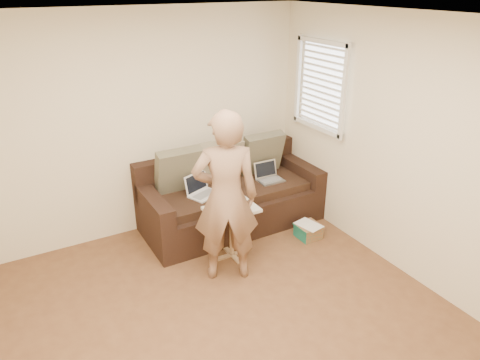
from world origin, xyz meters
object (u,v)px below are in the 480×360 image
at_px(laptop_white, 205,195).
at_px(side_table, 232,232).
at_px(person, 226,198).
at_px(laptop_silver, 271,181).
at_px(striped_box, 308,231).
at_px(sofa, 232,194).
at_px(drinking_glass, 217,205).

xyz_separation_m(laptop_white, side_table, (0.05, -0.57, -0.22)).
height_order(laptop_white, person, person).
height_order(laptop_silver, striped_box, laptop_silver).
relative_size(laptop_white, person, 0.19).
distance_m(sofa, laptop_silver, 0.52).
bearing_deg(drinking_glass, sofa, 49.44).
relative_size(person, striped_box, 6.51).
xyz_separation_m(person, drinking_glass, (0.06, 0.31, -0.23)).
bearing_deg(person, side_table, -104.91).
bearing_deg(person, laptop_white, -78.16).
bearing_deg(person, drinking_glass, -77.74).
relative_size(sofa, laptop_white, 6.30).
bearing_deg(drinking_glass, striped_box, -7.63).
xyz_separation_m(sofa, laptop_white, (-0.39, -0.05, 0.10)).
xyz_separation_m(sofa, striped_box, (0.64, -0.74, -0.34)).
bearing_deg(laptop_silver, laptop_white, 178.53).
relative_size(laptop_silver, striped_box, 1.15).
height_order(laptop_silver, person, person).
relative_size(laptop_white, side_table, 0.58).
relative_size(side_table, drinking_glass, 5.03).
bearing_deg(side_table, person, -127.67).
relative_size(sofa, striped_box, 7.99).
bearing_deg(laptop_white, laptop_silver, -24.77).
bearing_deg(laptop_silver, person, -141.78).
distance_m(laptop_silver, person, 1.38).
bearing_deg(sofa, drinking_glass, -130.56).
bearing_deg(person, laptop_silver, -120.20).
xyz_separation_m(person, side_table, (0.21, 0.27, -0.59)).
xyz_separation_m(laptop_white, striped_box, (1.03, -0.68, -0.43)).
bearing_deg(laptop_silver, side_table, -146.96).
distance_m(person, striped_box, 1.45).
height_order(laptop_white, side_table, laptop_white).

